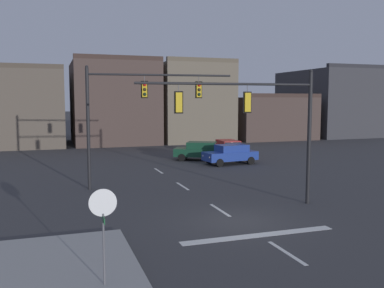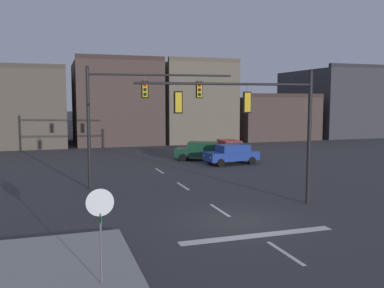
{
  "view_description": "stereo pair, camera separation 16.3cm",
  "coord_description": "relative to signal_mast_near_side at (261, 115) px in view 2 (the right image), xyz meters",
  "views": [
    {
      "loc": [
        -7.57,
        -16.28,
        5.19
      ],
      "look_at": [
        -0.44,
        4.87,
        2.91
      ],
      "focal_mm": 39.57,
      "sensor_mm": 36.0,
      "label": 1
    },
    {
      "loc": [
        -7.41,
        -16.33,
        5.19
      ],
      "look_at": [
        -0.44,
        4.87,
        2.91
      ],
      "focal_mm": 39.57,
      "sensor_mm": 36.0,
      "label": 2
    }
  ],
  "objects": [
    {
      "name": "signal_mast_far_side",
      "position": [
        -5.1,
        6.56,
        0.46
      ],
      "size": [
        8.61,
        1.17,
        7.23
      ],
      "color": "black",
      "rests_on": "ground"
    },
    {
      "name": "car_lot_middle",
      "position": [
        2.74,
        16.3,
        -3.66
      ],
      "size": [
        4.73,
        3.64,
        1.61
      ],
      "color": "#143D28",
      "rests_on": "ground"
    },
    {
      "name": "car_lot_nearside",
      "position": [
        4.33,
        13.34,
        -3.66
      ],
      "size": [
        4.6,
        2.31,
        1.61
      ],
      "color": "navy",
      "rests_on": "ground"
    },
    {
      "name": "sidewalk_near_corner",
      "position": [
        -9.68,
        -6.01,
        -4.44
      ],
      "size": [
        5.0,
        8.0,
        0.15
      ],
      "primitive_type": "cube",
      "color": "gray",
      "rests_on": "ground"
    },
    {
      "name": "stop_bar_paint",
      "position": [
        -2.11,
        -4.01,
        -4.51
      ],
      "size": [
        6.4,
        0.5,
        0.01
      ],
      "primitive_type": "cube",
      "color": "silver",
      "rests_on": "ground"
    },
    {
      "name": "signal_mast_near_side",
      "position": [
        0.0,
        0.0,
        0.0
      ],
      "size": [
        8.8,
        0.79,
        6.75
      ],
      "color": "black",
      "rests_on": "ground"
    },
    {
      "name": "car_lot_farside",
      "position": [
        5.74,
        17.22,
        -3.66
      ],
      "size": [
        2.11,
        4.53,
        1.61
      ],
      "color": "#A81E1E",
      "rests_on": "ground"
    },
    {
      "name": "building_row",
      "position": [
        8.62,
        35.03,
        -0.08
      ],
      "size": [
        54.18,
        13.97,
        10.26
      ],
      "color": "brown",
      "rests_on": "ground"
    },
    {
      "name": "stop_sign",
      "position": [
        -8.39,
        -6.9,
        -2.37
      ],
      "size": [
        0.76,
        0.64,
        2.83
      ],
      "color": "#56565B",
      "rests_on": "ground"
    },
    {
      "name": "lane_centreline",
      "position": [
        -2.11,
        -0.01,
        -4.51
      ],
      "size": [
        0.16,
        26.4,
        0.01
      ],
      "color": "silver",
      "rests_on": "ground"
    },
    {
      "name": "ground_plane",
      "position": [
        -2.11,
        -2.01,
        -4.52
      ],
      "size": [
        400.0,
        400.0,
        0.0
      ],
      "primitive_type": "plane",
      "color": "#353538"
    }
  ]
}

